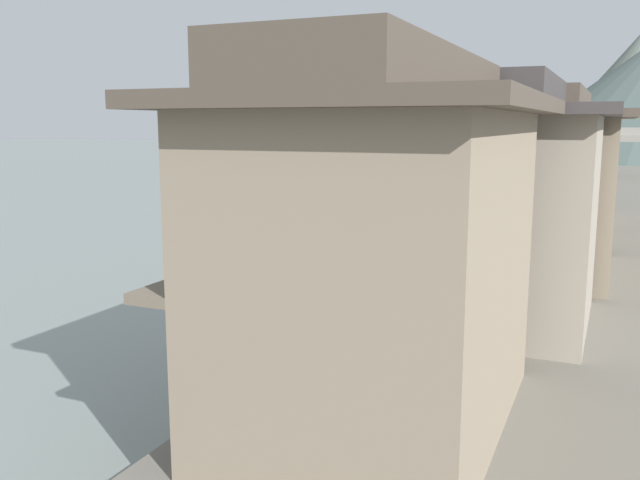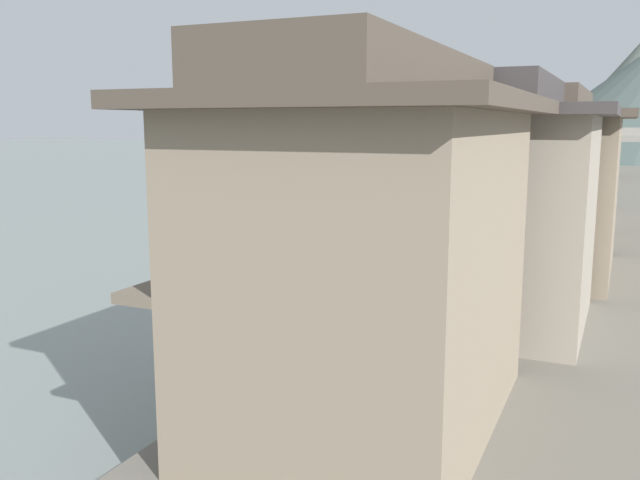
% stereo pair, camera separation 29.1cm
% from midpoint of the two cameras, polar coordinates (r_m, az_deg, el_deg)
% --- Properties ---
extents(boat_moored_nearest, '(4.19, 2.37, 0.35)m').
position_cam_midpoint_polar(boat_moored_nearest, '(23.79, 0.16, -3.64)').
color(boat_moored_nearest, brown).
rests_on(boat_moored_nearest, ground).
extents(boat_moored_second, '(5.39, 3.93, 0.37)m').
position_cam_midpoint_polar(boat_moored_second, '(30.51, -1.18, -0.66)').
color(boat_moored_second, brown).
rests_on(boat_moored_second, ground).
extents(boat_moored_third, '(3.32, 5.15, 0.73)m').
position_cam_midpoint_polar(boat_moored_third, '(51.10, 11.10, 3.50)').
color(boat_moored_third, brown).
rests_on(boat_moored_third, ground).
extents(boat_moored_far, '(1.75, 5.51, 0.52)m').
position_cam_midpoint_polar(boat_moored_far, '(38.09, 12.19, 1.28)').
color(boat_moored_far, '#423328').
rests_on(boat_moored_far, ground).
extents(boat_midriver_drifting, '(1.90, 4.18, 0.41)m').
position_cam_midpoint_polar(boat_midriver_drifting, '(45.45, 13.36, 2.53)').
color(boat_midriver_drifting, '#33281E').
rests_on(boat_midriver_drifting, ground).
extents(house_waterfront_nearest, '(5.21, 7.18, 6.14)m').
position_cam_midpoint_polar(house_waterfront_nearest, '(11.23, 5.01, -0.66)').
color(house_waterfront_nearest, gray).
rests_on(house_waterfront_nearest, riverbank_right).
extents(house_waterfront_second, '(6.24, 6.43, 6.14)m').
position_cam_midpoint_polar(house_waterfront_second, '(17.85, 14.08, 2.95)').
color(house_waterfront_second, gray).
rests_on(house_waterfront_second, riverbank_right).
extents(house_waterfront_tall, '(6.67, 7.94, 6.14)m').
position_cam_midpoint_polar(house_waterfront_tall, '(24.51, 17.44, 4.53)').
color(house_waterfront_tall, gray).
rests_on(house_waterfront_tall, riverbank_right).
extents(house_waterfront_narrow, '(5.56, 6.34, 6.14)m').
position_cam_midpoint_polar(house_waterfront_narrow, '(31.94, 18.10, 5.63)').
color(house_waterfront_narrow, gray).
rests_on(house_waterfront_narrow, riverbank_right).
extents(house_waterfront_far, '(5.51, 7.02, 6.14)m').
position_cam_midpoint_polar(house_waterfront_far, '(38.90, 19.21, 6.21)').
color(house_waterfront_far, gray).
rests_on(house_waterfront_far, riverbank_right).
extents(stone_bridge, '(29.16, 2.40, 5.27)m').
position_cam_midpoint_polar(stone_bridge, '(71.73, 14.24, 7.75)').
color(stone_bridge, gray).
rests_on(stone_bridge, ground).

